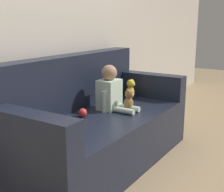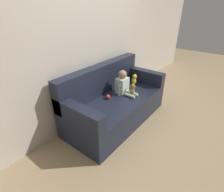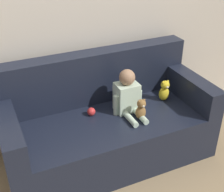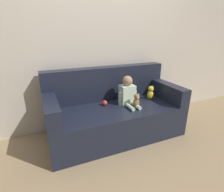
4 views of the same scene
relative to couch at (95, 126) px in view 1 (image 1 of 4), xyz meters
name	(u,v)px [view 1 (image 1 of 4)]	position (x,y,z in m)	size (l,w,h in m)	color
ground_plane	(101,162)	(0.00, -0.06, -0.33)	(12.00, 12.00, 0.00)	#9E8460
wall_back	(52,13)	(0.00, 0.45, 0.97)	(8.00, 0.05, 2.60)	beige
couch	(95,126)	(0.00, 0.00, 0.00)	(1.86, 0.85, 0.94)	black
person_baby	(111,91)	(0.20, -0.04, 0.28)	(0.28, 0.37, 0.41)	silver
teddy_bear_brown	(129,100)	(0.25, -0.20, 0.21)	(0.10, 0.09, 0.20)	olive
plush_toy_side	(130,90)	(0.61, -0.01, 0.22)	(0.10, 0.10, 0.21)	yellow
toy_ball	(83,113)	(-0.12, 0.04, 0.15)	(0.07, 0.07, 0.07)	red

